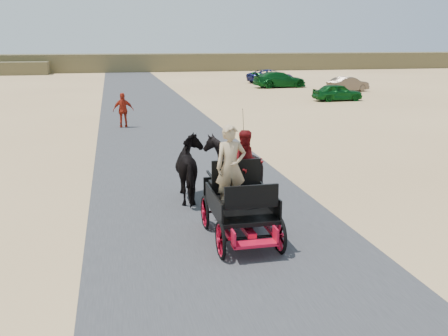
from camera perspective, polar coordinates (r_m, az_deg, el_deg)
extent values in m
plane|color=tan|center=(11.95, -0.92, -6.32)|extent=(140.00, 140.00, 0.00)
cube|color=#38383A|center=(11.94, -0.92, -6.30)|extent=(6.00, 140.00, 0.01)
cube|color=brown|center=(73.04, -11.07, 11.74)|extent=(140.00, 6.00, 2.40)
imported|color=black|center=(13.49, -3.58, -0.14)|extent=(0.91, 2.01, 1.70)
imported|color=black|center=(13.70, 0.97, 0.12)|extent=(1.37, 1.54, 1.70)
imported|color=tan|center=(10.56, 0.78, 0.11)|extent=(0.66, 0.43, 1.80)
imported|color=#660C0F|center=(11.23, 2.61, 0.37)|extent=(0.77, 0.60, 1.58)
imported|color=#A12412|center=(25.40, -11.44, 6.49)|extent=(1.01, 0.43, 1.73)
imported|color=#0C4C19|center=(37.17, 12.84, 8.44)|extent=(3.61, 1.54, 1.22)
imported|color=brown|center=(44.12, 13.98, 9.28)|extent=(4.03, 2.44, 1.25)
imported|color=#0C4C19|center=(47.00, 6.38, 10.01)|extent=(5.09, 2.38, 1.44)
imported|color=navy|center=(52.08, 5.37, 10.40)|extent=(5.16, 2.94, 1.36)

